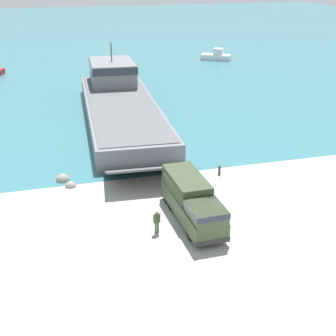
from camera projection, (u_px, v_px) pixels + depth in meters
ground_plane at (180, 206)px, 36.07m from camera, size 240.00×240.00×0.00m
water_surface at (73, 36)px, 120.86m from camera, size 240.00×180.00×0.01m
landing_craft at (119, 100)px, 57.27m from camera, size 9.96×35.04×7.56m
military_truck at (192, 201)px, 33.62m from camera, size 2.59×8.15×2.94m
soldier_on_ramp at (157, 220)px, 32.11m from camera, size 0.49×0.35×1.74m
moored_boat_a at (216, 56)px, 90.70m from camera, size 5.99×4.93×2.18m
mooring_bollard at (219, 170)px, 41.35m from camera, size 0.26×0.26×0.87m
shoreline_rock_a at (71, 187)px, 39.28m from camera, size 0.94×0.94×0.94m
shoreline_rock_b at (63, 180)px, 40.40m from camera, size 1.18×1.18×1.18m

